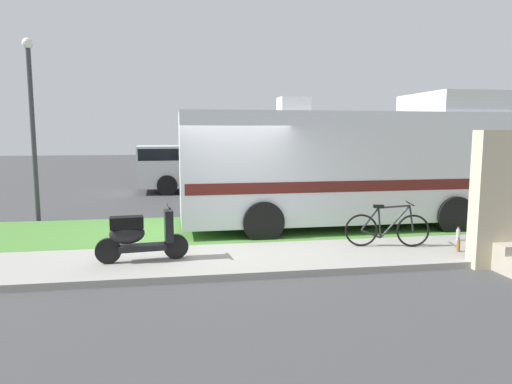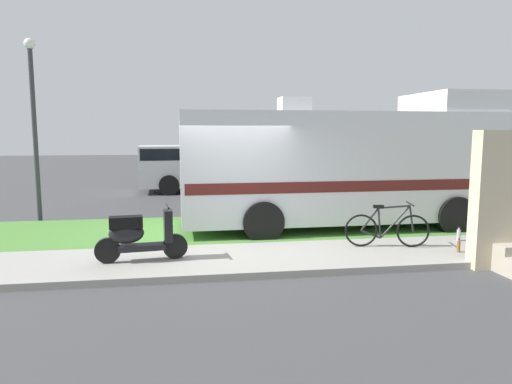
# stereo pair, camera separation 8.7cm
# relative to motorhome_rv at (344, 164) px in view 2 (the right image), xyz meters

# --- Properties ---
(ground_plane) EXTENTS (80.00, 80.00, 0.00)m
(ground_plane) POSITION_rel_motorhome_rv_xyz_m (-2.90, -1.54, -1.57)
(ground_plane) COLOR #424244
(sidewalk) EXTENTS (24.00, 2.00, 0.12)m
(sidewalk) POSITION_rel_motorhome_rv_xyz_m (-2.90, -2.74, -1.51)
(sidewalk) COLOR #9E9B93
(sidewalk) RESTS_ON ground
(grass_strip) EXTENTS (24.00, 3.40, 0.08)m
(grass_strip) POSITION_rel_motorhome_rv_xyz_m (-2.90, -0.04, -1.53)
(grass_strip) COLOR #4C8438
(grass_strip) RESTS_ON ground
(motorhome_rv) EXTENTS (7.75, 2.74, 3.32)m
(motorhome_rv) POSITION_rel_motorhome_rv_xyz_m (0.00, 0.00, 0.00)
(motorhome_rv) COLOR silver
(motorhome_rv) RESTS_ON ground
(scooter) EXTENTS (1.59, 0.52, 0.97)m
(scooter) POSITION_rel_motorhome_rv_xyz_m (-4.70, -2.73, -1.00)
(scooter) COLOR black
(scooter) RESTS_ON ground
(bicycle) EXTENTS (1.62, 0.53, 0.88)m
(bicycle) POSITION_rel_motorhome_rv_xyz_m (0.03, -2.47, -1.09)
(bicycle) COLOR black
(bicycle) RESTS_ON ground
(pickup_truck_near) EXTENTS (5.24, 2.17, 1.75)m
(pickup_truck_near) POSITION_rel_motorhome_rv_xyz_m (2.66, 4.67, -0.63)
(pickup_truck_near) COLOR #B7B29E
(pickup_truck_near) RESTS_ON ground
(pickup_truck_far) EXTENTS (5.86, 2.36, 1.83)m
(pickup_truck_far) POSITION_rel_motorhome_rv_xyz_m (-3.34, 7.72, -0.60)
(pickup_truck_far) COLOR silver
(pickup_truck_far) RESTS_ON ground
(bottle_green) EXTENTS (0.08, 0.08, 0.29)m
(bottle_green) POSITION_rel_motorhome_rv_xyz_m (1.73, -2.22, -1.33)
(bottle_green) COLOR #B2B2B7
(bottle_green) RESTS_ON ground
(bottle_spare) EXTENTS (0.06, 0.06, 0.26)m
(bottle_spare) POSITION_rel_motorhome_rv_xyz_m (1.20, -3.06, -1.34)
(bottle_spare) COLOR brown
(bottle_spare) RESTS_ON ground
(street_lamp_post) EXTENTS (0.28, 0.28, 4.74)m
(street_lamp_post) POSITION_rel_motorhome_rv_xyz_m (-7.72, 2.06, 1.27)
(street_lamp_post) COLOR #333338
(street_lamp_post) RESTS_ON ground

